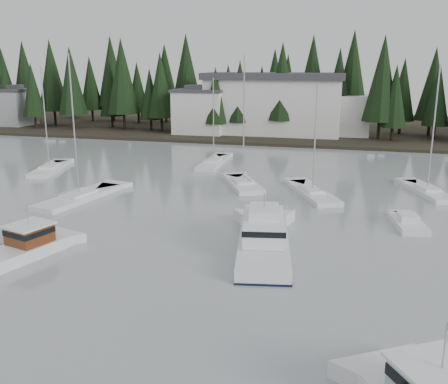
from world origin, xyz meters
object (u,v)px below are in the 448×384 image
object	(u,v)px
runabout_1	(408,225)
cabin_cruiser_center	(264,241)
sailboat_0	(50,170)
house_west	(201,110)
lobster_boat_brown	(14,253)
sailboat_1	(427,193)
sailboat_8	(243,185)
harbor_inn	(285,105)
sailboat_5	(79,199)
sailboat_10	(312,194)
house_far_west	(11,106)
sailboat_4	(214,164)

from	to	relation	value
runabout_1	cabin_cruiser_center	bearing A→B (deg)	119.62
sailboat_0	runabout_1	bearing A→B (deg)	-120.75
house_west	lobster_boat_brown	distance (m)	61.14
sailboat_1	sailboat_8	xyz separation A→B (m)	(-19.07, -1.84, 0.00)
harbor_inn	sailboat_5	world-z (taller)	sailboat_5
sailboat_5	sailboat_10	xyz separation A→B (m)	(22.15, 7.73, -0.01)
harbor_inn	house_far_west	bearing A→B (deg)	-178.65
harbor_inn	sailboat_4	bearing A→B (deg)	-100.52
sailboat_8	sailboat_10	size ratio (longest dim) A/B	1.24
sailboat_1	runabout_1	distance (m)	12.10
house_far_west	runabout_1	bearing A→B (deg)	-32.89
house_far_west	harbor_inn	bearing A→B (deg)	1.35
house_west	sailboat_8	world-z (taller)	sailboat_8
house_west	sailboat_4	size ratio (longest dim) A/B	0.81
sailboat_5	sailboat_10	bearing A→B (deg)	-61.06
house_west	harbor_inn	xyz separation A→B (m)	(15.04, 3.34, 1.12)
harbor_inn	sailboat_10	size ratio (longest dim) A/B	2.53
house_far_west	sailboat_4	bearing A→B (deg)	-27.75
sailboat_0	sailboat_4	xyz separation A→B (m)	(18.69, 9.37, -0.02)
house_west	sailboat_1	xyz separation A→B (m)	(35.34, -34.42, -4.57)
lobster_boat_brown	sailboat_1	xyz separation A→B (m)	(29.63, 26.31, -0.39)
sailboat_5	sailboat_10	distance (m)	23.46
house_far_west	sailboat_1	bearing A→B (deg)	-25.22
house_west	house_far_west	distance (m)	42.05
house_far_west	sailboat_8	size ratio (longest dim) A/B	0.59
lobster_boat_brown	sailboat_5	distance (m)	15.49
harbor_inn	sailboat_1	xyz separation A→B (m)	(20.30, -37.76, -5.69)
lobster_boat_brown	cabin_cruiser_center	size ratio (longest dim) A/B	0.76
sailboat_8	sailboat_1	bearing A→B (deg)	-111.32
house_far_west	sailboat_10	size ratio (longest dim) A/B	0.73
sailboat_4	runabout_1	size ratio (longest dim) A/B	2.09
sailboat_4	sailboat_10	world-z (taller)	sailboat_4
sailboat_0	sailboat_10	world-z (taller)	sailboat_0
harbor_inn	sailboat_1	size ratio (longest dim) A/B	2.20
lobster_boat_brown	sailboat_5	xyz separation A→B (m)	(-3.91, 14.98, -0.41)
house_west	cabin_cruiser_center	bearing A→B (deg)	-68.16
lobster_boat_brown	sailboat_4	distance (m)	35.74
sailboat_0	sailboat_10	xyz separation A→B (m)	(32.89, -3.43, -0.02)
sailboat_1	sailboat_4	size ratio (longest dim) A/B	1.14
house_far_west	sailboat_10	world-z (taller)	sailboat_10
house_west	house_far_west	size ratio (longest dim) A/B	1.13
harbor_inn	lobster_boat_brown	world-z (taller)	harbor_inn
house_far_west	sailboat_1	world-z (taller)	sailboat_1
cabin_cruiser_center	house_west	bearing A→B (deg)	11.55
cabin_cruiser_center	lobster_boat_brown	bearing A→B (deg)	99.68
house_west	house_far_west	xyz separation A→B (m)	(-42.00, 2.00, -0.25)
cabin_cruiser_center	house_far_west	bearing A→B (deg)	38.10
cabin_cruiser_center	sailboat_0	xyz separation A→B (m)	(-30.92, 20.23, -0.66)
sailboat_4	sailboat_5	distance (m)	22.01
harbor_inn	sailboat_5	distance (m)	51.16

